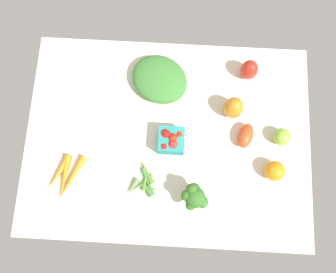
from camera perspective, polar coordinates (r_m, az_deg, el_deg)
tablecloth at (r=129.20cm, az=-0.00°, el=-0.31°), size 104.00×76.00×2.00cm
berry_basket at (r=124.20cm, az=0.53°, el=-0.62°), size 9.12×9.12×7.67cm
bell_pepper_red at (r=135.26cm, az=13.08°, el=10.54°), size 6.64×6.64×9.36cm
bell_pepper_orange at (r=128.40cm, az=10.61°, el=4.63°), size 10.10×10.10×9.85cm
broccoli_head at (r=118.55cm, az=4.31°, el=-9.75°), size 9.27×9.15×10.67cm
heirloom_tomato_green at (r=131.56cm, az=18.02°, el=-0.03°), size 6.23×6.23×6.23cm
okra_pile at (r=124.87cm, az=-3.83°, el=-7.26°), size 11.94×13.60×1.99cm
heirloom_tomato_orange at (r=127.90cm, az=16.98°, el=-5.38°), size 7.06×7.06×7.06cm
carrot_bunch at (r=129.46cm, az=-16.37°, el=-6.30°), size 13.84×17.25×2.92cm
leafy_greens_clump at (r=131.83cm, az=-1.38°, el=9.32°), size 27.79×26.81×6.75cm
roma_tomato at (r=128.78cm, az=12.51°, el=0.13°), size 7.59×10.35×5.22cm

